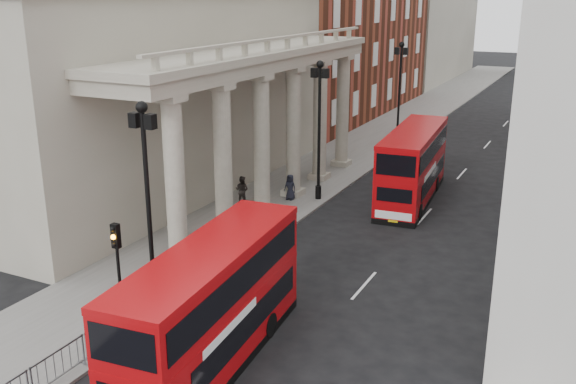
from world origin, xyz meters
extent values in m
plane|color=black|center=(0.00, 0.00, 0.00)|extent=(260.00, 260.00, 0.00)
cube|color=slate|center=(-3.00, 30.00, 0.06)|extent=(6.00, 140.00, 0.12)
cube|color=slate|center=(-0.05, 30.00, 0.07)|extent=(0.20, 140.00, 0.14)
cube|color=#9C9683|center=(-10.50, 18.00, 6.00)|extent=(9.00, 28.00, 12.00)
cube|color=brown|center=(-10.50, 48.00, 11.00)|extent=(9.00, 32.00, 22.00)
cube|color=#9C9683|center=(-10.50, 80.00, 10.00)|extent=(9.00, 30.00, 20.00)
cube|color=#60605E|center=(6.00, 92.00, 4.00)|extent=(8.00, 8.00, 8.00)
cylinder|color=black|center=(-0.60, 4.00, 0.52)|extent=(0.36, 0.36, 0.80)
cylinder|color=black|center=(-0.60, 4.00, 4.12)|extent=(0.18, 0.18, 8.00)
sphere|color=black|center=(-0.60, 4.00, 8.22)|extent=(0.44, 0.44, 0.44)
cube|color=black|center=(-0.25, 4.00, 7.72)|extent=(0.35, 0.35, 0.55)
cube|color=black|center=(-0.95, 4.00, 7.72)|extent=(0.35, 0.35, 0.55)
cylinder|color=black|center=(-0.60, 20.00, 0.52)|extent=(0.36, 0.36, 0.80)
cylinder|color=black|center=(-0.60, 20.00, 4.12)|extent=(0.18, 0.18, 8.00)
sphere|color=black|center=(-0.60, 20.00, 8.22)|extent=(0.44, 0.44, 0.44)
cube|color=black|center=(-0.25, 20.00, 7.72)|extent=(0.35, 0.35, 0.55)
cube|color=black|center=(-0.95, 20.00, 7.72)|extent=(0.35, 0.35, 0.55)
cylinder|color=black|center=(-0.60, 36.00, 0.52)|extent=(0.36, 0.36, 0.80)
cylinder|color=black|center=(-0.60, 36.00, 4.12)|extent=(0.18, 0.18, 8.00)
sphere|color=black|center=(-0.60, 36.00, 8.22)|extent=(0.44, 0.44, 0.44)
cube|color=black|center=(-0.25, 36.00, 7.72)|extent=(0.35, 0.35, 0.55)
cube|color=black|center=(-0.95, 36.00, 7.72)|extent=(0.35, 0.35, 0.55)
cylinder|color=black|center=(-0.50, 2.00, 1.82)|extent=(0.12, 0.12, 3.40)
cube|color=black|center=(-0.50, 2.00, 3.97)|extent=(0.28, 0.22, 0.90)
sphere|color=black|center=(-0.50, 1.87, 4.27)|extent=(0.18, 0.18, 0.18)
sphere|color=orange|center=(-0.50, 1.87, 3.97)|extent=(0.18, 0.18, 0.18)
sphere|color=black|center=(-0.50, 1.87, 3.67)|extent=(0.18, 0.18, 0.18)
cube|color=gray|center=(-0.35, -1.30, 0.67)|extent=(0.50, 2.30, 1.10)
cube|color=gray|center=(-0.35, 1.05, 0.67)|extent=(0.50, 2.30, 1.10)
cube|color=gray|center=(-0.35, 3.40, 0.67)|extent=(0.50, 2.30, 1.10)
cube|color=gray|center=(-0.35, 5.75, 0.67)|extent=(0.50, 2.30, 1.10)
cube|color=gray|center=(-0.35, 8.10, 0.67)|extent=(0.50, 2.30, 1.10)
cube|color=gray|center=(-0.35, 10.45, 0.67)|extent=(0.50, 2.30, 1.10)
cube|color=#AF080C|center=(3.46, 1.97, 1.26)|extent=(3.20, 10.00, 1.87)
cube|color=#AF080C|center=(3.46, 1.97, 3.21)|extent=(3.20, 10.00, 1.64)
cube|color=#AF080C|center=(3.46, 1.97, 4.14)|extent=(3.24, 10.04, 0.23)
cube|color=black|center=(3.46, 1.97, 0.16)|extent=(3.22, 10.00, 0.33)
cube|color=black|center=(3.46, 1.97, 1.50)|extent=(3.09, 8.14, 0.94)
cube|color=black|center=(3.46, 1.97, 3.30)|extent=(3.20, 9.44, 1.03)
cylinder|color=black|center=(2.20, 4.16, 0.47)|extent=(0.38, 0.96, 0.94)
cylinder|color=black|center=(4.31, 4.35, 0.47)|extent=(0.38, 0.96, 0.94)
cube|color=#AD080C|center=(4.45, 22.64, 1.30)|extent=(3.25, 10.25, 1.92)
cube|color=#AD080C|center=(4.45, 22.64, 3.29)|extent=(3.25, 10.25, 1.68)
cube|color=#AD080C|center=(4.45, 22.64, 4.25)|extent=(3.29, 10.29, 0.24)
cube|color=black|center=(4.45, 22.64, 0.17)|extent=(3.27, 10.25, 0.34)
cube|color=black|center=(4.45, 22.64, 1.54)|extent=(3.15, 8.34, 0.96)
cube|color=black|center=(4.45, 22.64, 3.38)|extent=(3.26, 9.68, 1.06)
cube|color=white|center=(4.88, 17.63, 0.62)|extent=(2.01, 0.23, 0.43)
cube|color=yellow|center=(4.88, 17.62, 0.31)|extent=(0.53, 0.08, 0.12)
cylinder|color=black|center=(3.67, 19.06, 0.48)|extent=(0.39, 0.98, 0.96)
cylinder|color=black|center=(5.83, 19.25, 0.48)|extent=(0.39, 0.98, 0.96)
cylinder|color=black|center=(3.16, 24.89, 0.48)|extent=(0.39, 0.98, 0.96)
cylinder|color=black|center=(5.32, 25.08, 0.48)|extent=(0.39, 0.98, 0.96)
imported|color=black|center=(-4.12, 10.57, 0.89)|extent=(0.56, 0.37, 1.54)
imported|color=black|center=(-4.22, 17.02, 0.98)|extent=(0.88, 0.70, 1.72)
imported|color=black|center=(-2.06, 19.08, 0.91)|extent=(0.79, 0.54, 1.57)
camera|label=1|loc=(14.31, -14.18, 12.17)|focal=40.00mm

